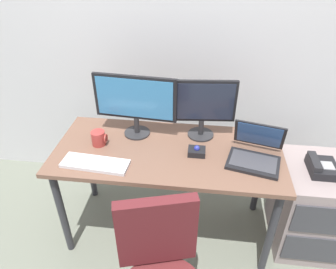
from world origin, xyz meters
name	(u,v)px	position (x,y,z in m)	size (l,w,h in m)	color
ground_plane	(168,226)	(0.00, 0.00, 0.00)	(8.00, 8.00, 0.00)	slate
back_wall	(180,21)	(0.00, 0.69, 1.40)	(6.00, 0.10, 2.80)	silver
desk	(168,160)	(0.00, 0.00, 0.66)	(1.48, 0.68, 0.75)	brown
file_cabinet	(308,206)	(0.99, 0.03, 0.33)	(0.42, 0.53, 0.66)	gray
desk_phone	(321,167)	(0.98, 0.01, 0.69)	(0.17, 0.20, 0.09)	black
monitor_main	(135,101)	(-0.24, 0.16, 1.01)	(0.56, 0.18, 0.43)	#262628
monitor_side	(203,105)	(0.20, 0.20, 0.99)	(0.44, 0.18, 0.41)	#262628
keyboard	(95,163)	(-0.42, -0.21, 0.76)	(0.42, 0.17, 0.03)	silver
laptop	(255,152)	(0.55, -0.03, 0.80)	(0.37, 0.37, 0.23)	black
trackball_mouse	(197,151)	(0.19, -0.02, 0.77)	(0.11, 0.09, 0.07)	black
coffee_mug	(99,138)	(-0.46, 0.01, 0.80)	(0.10, 0.09, 0.10)	#9D322E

